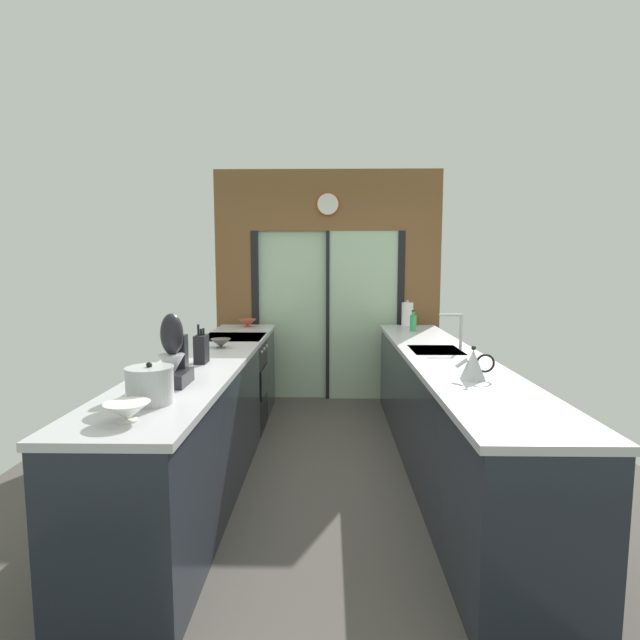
{
  "coord_description": "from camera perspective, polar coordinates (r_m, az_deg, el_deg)",
  "views": [
    {
      "loc": [
        0.01,
        -3.46,
        1.62
      ],
      "look_at": [
        -0.07,
        0.89,
        1.13
      ],
      "focal_mm": 27.77,
      "sensor_mm": 36.0,
      "label": 1
    }
  ],
  "objects": [
    {
      "name": "ground_plane",
      "position": [
        4.37,
        0.82,
        -15.39
      ],
      "size": [
        5.04,
        7.6,
        0.02
      ],
      "primitive_type": "cube",
      "color": "#4C4742"
    },
    {
      "name": "back_wall_unit",
      "position": [
        5.86,
        0.9,
        5.56
      ],
      "size": [
        2.64,
        0.12,
        2.7
      ],
      "color": "brown",
      "rests_on": "ground_plane"
    },
    {
      "name": "left_counter_run",
      "position": [
        3.88,
        -13.01,
        -10.99
      ],
      "size": [
        0.62,
        3.8,
        0.92
      ],
      "color": "#1E232D",
      "rests_on": "ground_plane"
    },
    {
      "name": "right_counter_run",
      "position": [
        4.04,
        14.06,
        -10.37
      ],
      "size": [
        0.62,
        3.8,
        0.92
      ],
      "color": "#1E232D",
      "rests_on": "ground_plane"
    },
    {
      "name": "sink_faucet",
      "position": [
        4.17,
        15.55,
        -0.69
      ],
      "size": [
        0.19,
        0.02,
        0.3
      ],
      "color": "#B7BABC",
      "rests_on": "right_counter_run"
    },
    {
      "name": "oven_range",
      "position": [
        4.94,
        -9.84,
        -7.24
      ],
      "size": [
        0.6,
        0.6,
        0.92
      ],
      "color": "black",
      "rests_on": "ground_plane"
    },
    {
      "name": "mixing_bowl_near",
      "position": [
        2.41,
        -21.32,
        -9.77
      ],
      "size": [
        0.21,
        0.21,
        0.09
      ],
      "color": "silver",
      "rests_on": "left_counter_run"
    },
    {
      "name": "mixing_bowl_mid",
      "position": [
        4.22,
        -11.36,
        -2.62
      ],
      "size": [
        0.17,
        0.17,
        0.08
      ],
      "color": "#514C47",
      "rests_on": "left_counter_run"
    },
    {
      "name": "mixing_bowl_far",
      "position": [
        5.55,
        -8.36,
        -0.32
      ],
      "size": [
        0.2,
        0.2,
        0.09
      ],
      "color": "#BC4C38",
      "rests_on": "left_counter_run"
    },
    {
      "name": "knife_block",
      "position": [
        3.6,
        -13.51,
        -3.24
      ],
      "size": [
        0.08,
        0.14,
        0.28
      ],
      "color": "black",
      "rests_on": "left_counter_run"
    },
    {
      "name": "stand_mixer",
      "position": [
        3.0,
        -16.54,
        -4.16
      ],
      "size": [
        0.17,
        0.27,
        0.42
      ],
      "color": "black",
      "rests_on": "left_counter_run"
    },
    {
      "name": "stock_pot",
      "position": [
        2.66,
        -19.01,
        -7.1
      ],
      "size": [
        0.24,
        0.24,
        0.21
      ],
      "color": "#B7BABC",
      "rests_on": "left_counter_run"
    },
    {
      "name": "kettle",
      "position": [
        3.16,
        17.26,
        -4.93
      ],
      "size": [
        0.24,
        0.15,
        0.21
      ],
      "color": "#B7BABC",
      "rests_on": "right_counter_run"
    },
    {
      "name": "soap_bottle",
      "position": [
        5.23,
        10.68,
        -0.29
      ],
      "size": [
        0.07,
        0.07,
        0.22
      ],
      "color": "#339E56",
      "rests_on": "right_counter_run"
    },
    {
      "name": "paper_towel_roll",
      "position": [
        5.6,
        10.03,
        0.6
      ],
      "size": [
        0.15,
        0.15,
        0.3
      ],
      "color": "#B7BABC",
      "rests_on": "right_counter_run"
    }
  ]
}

